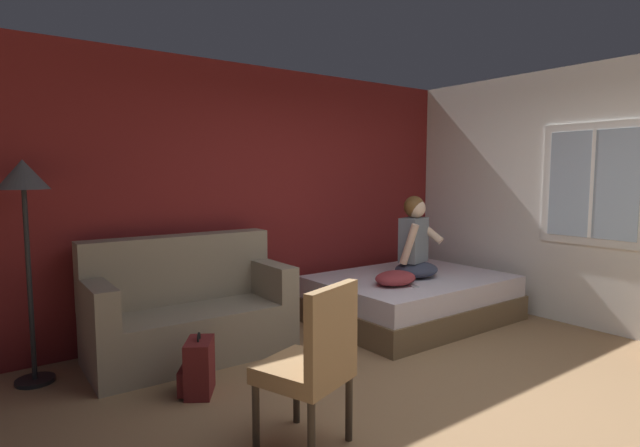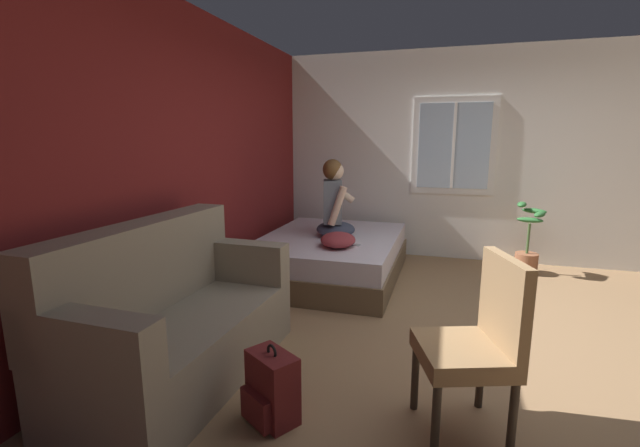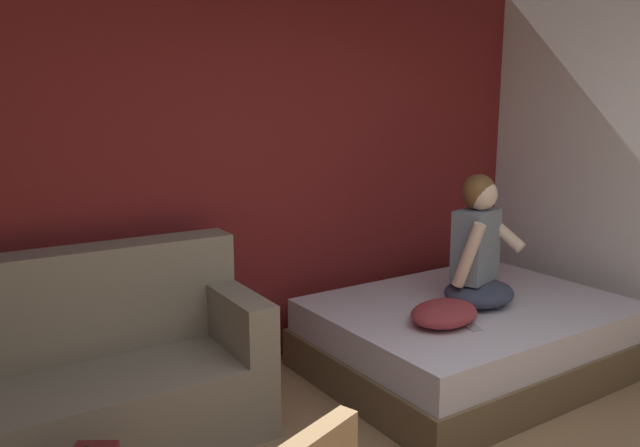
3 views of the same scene
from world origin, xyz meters
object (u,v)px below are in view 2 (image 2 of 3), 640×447
Objects in this scene: couch at (174,320)px; person_seated at (334,205)px; side_chair at (477,339)px; backpack at (271,389)px; cell_phone at (353,245)px; throw_pillow at (338,240)px; potted_plant at (528,248)px; bed at (331,256)px.

person_seated is (2.37, -0.46, 0.44)m from couch.
side_chair is 1.16m from backpack.
side_chair is 6.81× the size of cell_phone.
couch is 3.58× the size of throw_pillow.
potted_plant is at bearing -39.79° from couch.
person_seated is 6.08× the size of cell_phone.
potted_plant reaches higher than backpack.
cell_phone is (-0.35, -0.34, 0.25)m from bed.
bed is 0.55m from cell_phone.
side_chair is 3.26m from potted_plant.
couch is at bearing 169.87° from bed.
backpack is at bearing -164.89° from cell_phone.
side_chair is (-0.01, -1.88, 0.14)m from couch.
bed is at bearing 109.72° from potted_plant.
throw_pillow reaches higher than bed.
side_chair is at bearing 166.74° from potted_plant.
throw_pillow reaches higher than cell_phone.
bed is 14.33× the size of cell_phone.
backpack is 0.54× the size of potted_plant.
couch is at bearing 169.05° from person_seated.
backpack is at bearing 151.78° from potted_plant.
bed is 2.65m from backpack.
person_seated reaches higher than throw_pillow.
couch is 0.86m from backpack.
bed is 0.58m from throw_pillow.
throw_pillow is (2.17, 0.17, 0.36)m from backpack.
backpack is (-0.25, -0.80, -0.20)m from couch.
side_chair is 1.15× the size of potted_plant.
throw_pillow reaches higher than backpack.
side_chair is at bearing -77.21° from backpack.
couch is at bearing 173.46° from cell_phone.
potted_plant is at bearing -13.26° from side_chair.
throw_pillow is at bearing 33.16° from side_chair.
side_chair is 2.31m from cell_phone.
couch reaches higher than backpack.
side_chair is at bearing -146.84° from throw_pillow.
throw_pillow is 0.56× the size of potted_plant.
couch reaches higher than bed.
bed is 0.60m from person_seated.
couch is 2.02× the size of potted_plant.
person_seated is 0.59m from cell_phone.
person_seated is 2.37m from potted_plant.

